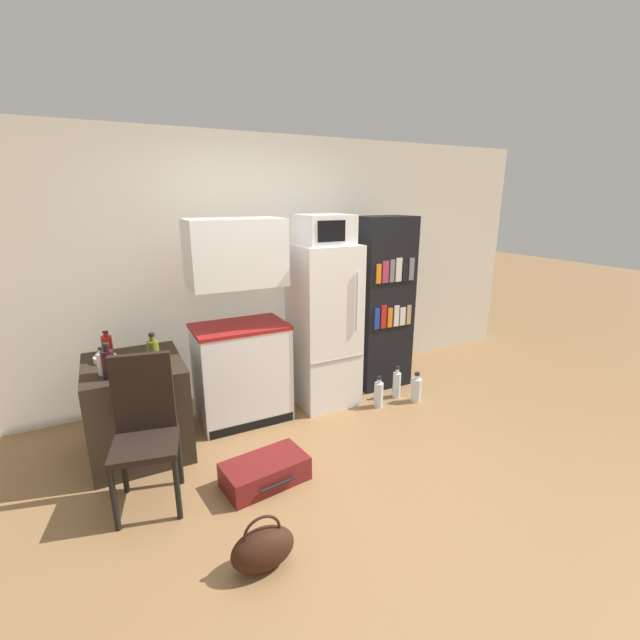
% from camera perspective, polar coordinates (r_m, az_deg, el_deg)
% --- Properties ---
extents(ground_plane, '(24.00, 24.00, 0.00)m').
position_cam_1_polar(ground_plane, '(3.25, 5.00, -21.33)').
color(ground_plane, olive).
extents(wall_back, '(6.40, 0.10, 2.56)m').
position_cam_1_polar(wall_back, '(4.52, -6.00, 7.18)').
color(wall_back, silver).
rests_on(wall_back, ground_plane).
extents(side_table, '(0.71, 0.79, 0.76)m').
position_cam_1_polar(side_table, '(3.73, -23.13, -10.61)').
color(side_table, '#2D2319').
rests_on(side_table, ground_plane).
extents(kitchen_hutch, '(0.81, 0.53, 1.81)m').
position_cam_1_polar(kitchen_hutch, '(3.83, -10.65, -1.71)').
color(kitchen_hutch, white).
rests_on(kitchen_hutch, ground_plane).
extents(refrigerator, '(0.57, 0.59, 1.56)m').
position_cam_1_polar(refrigerator, '(4.11, 0.50, -0.78)').
color(refrigerator, white).
rests_on(refrigerator, ground_plane).
extents(microwave, '(0.46, 0.45, 0.26)m').
position_cam_1_polar(microwave, '(3.94, 0.54, 12.00)').
color(microwave, silver).
rests_on(microwave, refrigerator).
extents(bookshelf, '(0.57, 0.40, 1.79)m').
position_cam_1_polar(bookshelf, '(4.53, 8.32, 2.17)').
color(bookshelf, black).
rests_on(bookshelf, ground_plane).
extents(bottle_olive_oil, '(0.08, 0.08, 0.28)m').
position_cam_1_polar(bottle_olive_oil, '(3.33, -21.28, -4.32)').
color(bottle_olive_oil, '#566619').
rests_on(bottle_olive_oil, side_table).
extents(bottle_milk_white, '(0.08, 0.08, 0.20)m').
position_cam_1_polar(bottle_milk_white, '(3.41, -26.95, -5.13)').
color(bottle_milk_white, white).
rests_on(bottle_milk_white, side_table).
extents(bottle_wine_dark, '(0.09, 0.09, 0.26)m').
position_cam_1_polar(bottle_wine_dark, '(3.31, -26.39, -5.23)').
color(bottle_wine_dark, black).
rests_on(bottle_wine_dark, side_table).
extents(bottle_ketchup_red, '(0.08, 0.08, 0.19)m').
position_cam_1_polar(bottle_ketchup_red, '(3.85, -26.53, -2.87)').
color(bottle_ketchup_red, '#AD1914').
rests_on(bottle_ketchup_red, side_table).
extents(bowl, '(0.17, 0.17, 0.05)m').
position_cam_1_polar(bowl, '(3.68, -26.73, -4.63)').
color(bowl, silver).
rests_on(bowl, side_table).
extents(chair, '(0.47, 0.47, 1.00)m').
position_cam_1_polar(chair, '(3.08, -22.35, -12.21)').
color(chair, black).
rests_on(chair, ground_plane).
extents(suitcase_large_flat, '(0.63, 0.41, 0.18)m').
position_cam_1_polar(suitcase_large_flat, '(3.26, -7.32, -19.39)').
color(suitcase_large_flat, maroon).
rests_on(suitcase_large_flat, ground_plane).
extents(handbag, '(0.36, 0.20, 0.33)m').
position_cam_1_polar(handbag, '(2.67, -7.62, -27.94)').
color(handbag, '#33190F').
rests_on(handbag, ground_plane).
extents(water_bottle_front, '(0.09, 0.09, 0.32)m').
position_cam_1_polar(water_bottle_front, '(4.25, 7.82, -9.73)').
color(water_bottle_front, silver).
rests_on(water_bottle_front, ground_plane).
extents(water_bottle_middle, '(0.10, 0.10, 0.31)m').
position_cam_1_polar(water_bottle_middle, '(4.42, 12.71, -8.99)').
color(water_bottle_middle, silver).
rests_on(water_bottle_middle, ground_plane).
extents(water_bottle_back, '(0.08, 0.08, 0.33)m').
position_cam_1_polar(water_bottle_back, '(4.47, 10.18, -8.41)').
color(water_bottle_back, silver).
rests_on(water_bottle_back, ground_plane).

